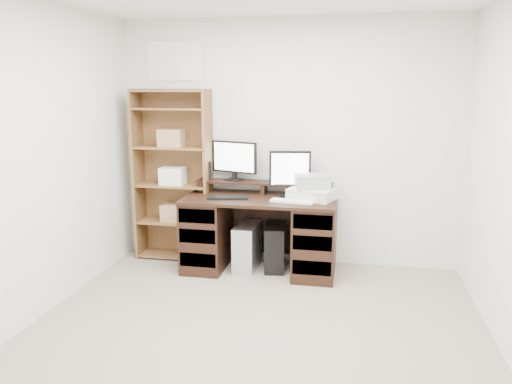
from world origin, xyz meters
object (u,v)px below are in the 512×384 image
(monitor_small, at_px, (290,172))
(tower_black, at_px, (275,246))
(monitor_wide, at_px, (234,159))
(printer, at_px, (312,194))
(desk, at_px, (260,233))
(tower_silver, at_px, (247,246))
(bookshelf, at_px, (174,174))

(monitor_small, relative_size, tower_black, 0.94)
(monitor_wide, distance_m, printer, 0.90)
(monitor_wide, distance_m, monitor_small, 0.61)
(desk, relative_size, monitor_small, 3.33)
(monitor_wide, relative_size, tower_silver, 1.07)
(printer, distance_m, tower_silver, 0.86)
(bookshelf, bearing_deg, monitor_small, -3.20)
(monitor_small, xyz_separation_m, bookshelf, (-1.25, 0.07, -0.08))
(desk, distance_m, tower_black, 0.23)
(tower_silver, height_order, bookshelf, bookshelf)
(desk, distance_m, printer, 0.66)
(tower_black, bearing_deg, monitor_small, 18.93)
(monitor_wide, bearing_deg, tower_silver, -34.04)
(monitor_small, xyz_separation_m, tower_black, (-0.14, -0.07, -0.77))
(monitor_small, relative_size, tower_silver, 0.97)
(monitor_small, xyz_separation_m, printer, (0.24, -0.12, -0.19))
(tower_black, bearing_deg, bookshelf, 165.34)
(desk, distance_m, monitor_small, 0.68)
(monitor_small, height_order, bookshelf, bookshelf)
(desk, relative_size, printer, 3.54)
(monitor_small, xyz_separation_m, tower_silver, (-0.41, -0.13, -0.76))
(monitor_wide, relative_size, printer, 1.17)
(desk, height_order, printer, printer)
(printer, height_order, tower_silver, printer)
(tower_silver, bearing_deg, desk, -3.54)
(monitor_small, bearing_deg, printer, -35.94)
(monitor_wide, bearing_deg, bookshelf, -160.36)
(bookshelf, bearing_deg, printer, -7.17)
(tower_silver, bearing_deg, monitor_wide, 130.69)
(printer, xyz_separation_m, bookshelf, (-1.48, 0.19, 0.11))
(monitor_small, distance_m, tower_silver, 0.88)
(monitor_small, relative_size, printer, 1.06)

